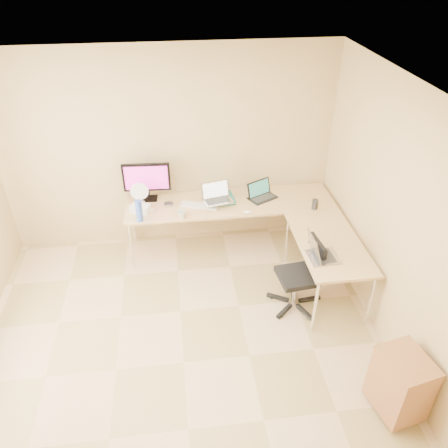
{
  "coord_description": "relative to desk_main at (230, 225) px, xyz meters",
  "views": [
    {
      "loc": [
        0.03,
        -2.92,
        3.61
      ],
      "look_at": [
        0.55,
        1.1,
        0.9
      ],
      "focal_mm": 35.26,
      "sensor_mm": 36.0,
      "label": 1
    }
  ],
  "objects": [
    {
      "name": "keyboard",
      "position": [
        -0.4,
        -0.06,
        0.38
      ],
      "size": [
        0.49,
        0.29,
        0.02
      ],
      "primitive_type": "cube",
      "rotation": [
        0.0,
        0.0,
        -0.35
      ],
      "color": "silver",
      "rests_on": "desk_main"
    },
    {
      "name": "office_chair",
      "position": [
        0.58,
        -1.18,
        0.14
      ],
      "size": [
        0.58,
        0.58,
        0.88
      ],
      "primitive_type": "cube",
      "rotation": [
        0.0,
        0.0,
        0.11
      ],
      "color": "black",
      "rests_on": "ground"
    },
    {
      "name": "wall_back",
      "position": [
        -0.72,
        0.4,
        0.93
      ],
      "size": [
        4.5,
        0.0,
        4.5
      ],
      "primitive_type": "plane",
      "rotation": [
        1.57,
        0.0,
        0.0
      ],
      "color": "tan",
      "rests_on": "ground"
    },
    {
      "name": "cd_stack",
      "position": [
        -0.78,
        0.01,
        0.38
      ],
      "size": [
        0.15,
        0.15,
        0.03
      ],
      "primitive_type": "cylinder",
      "rotation": [
        0.0,
        0.0,
        0.25
      ],
      "color": "silver",
      "rests_on": "desk_main"
    },
    {
      "name": "book_stack",
      "position": [
        -0.07,
        0.07,
        0.39
      ],
      "size": [
        0.26,
        0.34,
        0.05
      ],
      "primitive_type": "cube",
      "rotation": [
        0.0,
        0.0,
        0.1
      ],
      "color": "#18716B",
      "rests_on": "desk_main"
    },
    {
      "name": "mug",
      "position": [
        -0.63,
        -0.3,
        0.41
      ],
      "size": [
        0.14,
        0.14,
        0.1
      ],
      "primitive_type": "imported",
      "rotation": [
        0.0,
        0.0,
        0.38
      ],
      "color": "beige",
      "rests_on": "desk_main"
    },
    {
      "name": "mouse",
      "position": [
        0.17,
        -0.3,
        0.38
      ],
      "size": [
        0.11,
        0.08,
        0.03
      ],
      "primitive_type": "ellipsoid",
      "rotation": [
        0.0,
        0.0,
        -0.22
      ],
      "color": "white",
      "rests_on": "desk_main"
    },
    {
      "name": "desk_fan",
      "position": [
        -1.13,
        0.1,
        0.51
      ],
      "size": [
        0.23,
        0.23,
        0.29
      ],
      "primitive_type": "cylinder",
      "rotation": [
        0.0,
        0.0,
        -0.02
      ],
      "color": "white",
      "rests_on": "desk_main"
    },
    {
      "name": "cabinet",
      "position": [
        1.13,
        -2.6,
        -0.01
      ],
      "size": [
        0.44,
        0.51,
        0.62
      ],
      "primitive_type": "cube",
      "rotation": [
        0.0,
        0.0,
        0.21
      ],
      "color": "#985E29",
      "rests_on": "ground"
    },
    {
      "name": "ceiling",
      "position": [
        -0.72,
        -1.85,
        2.24
      ],
      "size": [
        4.5,
        4.5,
        0.0
      ],
      "primitive_type": "plane",
      "rotation": [
        3.14,
        0.0,
        0.0
      ],
      "color": "white",
      "rests_on": "ground"
    },
    {
      "name": "laptop_center",
      "position": [
        -0.17,
        -0.06,
        0.53
      ],
      "size": [
        0.41,
        0.35,
        0.23
      ],
      "primitive_type": "cube",
      "rotation": [
        0.0,
        0.0,
        0.23
      ],
      "color": "#BDBDBE",
      "rests_on": "desk_main"
    },
    {
      "name": "floor",
      "position": [
        -0.72,
        -1.85,
        -0.36
      ],
      "size": [
        4.5,
        4.5,
        0.0
      ],
      "primitive_type": "plane",
      "color": "tan",
      "rests_on": "ground"
    },
    {
      "name": "desk_return",
      "position": [
        0.98,
        -1.0,
        0.0
      ],
      "size": [
        0.7,
        1.3,
        0.73
      ],
      "primitive_type": "cube",
      "color": "tan",
      "rests_on": "ground"
    },
    {
      "name": "black_cup",
      "position": [
        1.02,
        -0.3,
        0.43
      ],
      "size": [
        0.1,
        0.1,
        0.13
      ],
      "primitive_type": "cylinder",
      "rotation": [
        0.0,
        0.0,
        0.39
      ],
      "color": "#272626",
      "rests_on": "desk_main"
    },
    {
      "name": "water_bottle",
      "position": [
        -1.13,
        -0.3,
        0.5
      ],
      "size": [
        0.09,
        0.09,
        0.28
      ],
      "primitive_type": "cylinder",
      "rotation": [
        0.0,
        0.0,
        0.13
      ],
      "color": "#3050AE",
      "rests_on": "desk_main"
    },
    {
      "name": "white_box",
      "position": [
        -1.13,
        -0.08,
        0.41
      ],
      "size": [
        0.26,
        0.23,
        0.08
      ],
      "primitive_type": "cube",
      "rotation": [
        0.0,
        0.0,
        -0.36
      ],
      "color": "white",
      "rests_on": "desk_main"
    },
    {
      "name": "wall_right",
      "position": [
        1.38,
        -1.85,
        0.93
      ],
      "size": [
        0.0,
        4.5,
        4.5
      ],
      "primitive_type": "plane",
      "rotation": [
        1.57,
        0.0,
        -1.57
      ],
      "color": "tan",
      "rests_on": "ground"
    },
    {
      "name": "laptop_return",
      "position": [
        0.82,
        -1.27,
        0.49
      ],
      "size": [
        0.38,
        0.31,
        0.25
      ],
      "primitive_type": "cube",
      "rotation": [
        0.0,
        0.0,
        1.62
      ],
      "color": "#A1A0AC",
      "rests_on": "desk_return"
    },
    {
      "name": "laptop_black",
      "position": [
        0.43,
        0.03,
        0.48
      ],
      "size": [
        0.43,
        0.4,
        0.22
      ],
      "primitive_type": "cube",
      "rotation": [
        0.0,
        0.0,
        0.49
      ],
      "color": "black",
      "rests_on": "desk_main"
    },
    {
      "name": "monitor",
      "position": [
        -1.03,
        0.2,
        0.62
      ],
      "size": [
        0.6,
        0.22,
        0.51
      ],
      "primitive_type": "cube",
      "rotation": [
        0.0,
        0.0,
        -0.05
      ],
      "color": "black",
      "rests_on": "desk_main"
    },
    {
      "name": "desk_main",
      "position": [
        0.0,
        0.0,
        0.0
      ],
      "size": [
        2.65,
        0.7,
        0.73
      ],
      "primitive_type": "cube",
      "color": "tan",
      "rests_on": "ground"
    },
    {
      "name": "papers",
      "position": [
        -1.13,
        -0.0,
        0.37
      ],
      "size": [
        0.33,
        0.36,
        0.01
      ],
      "primitive_type": "cube",
      "rotation": [
        0.0,
        0.0,
        0.53
      ],
      "color": "silver",
      "rests_on": "desk_main"
    }
  ]
}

